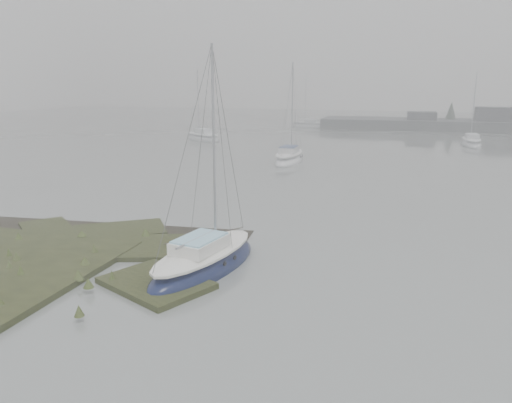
# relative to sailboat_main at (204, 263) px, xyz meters

# --- Properties ---
(ground) EXTENTS (160.00, 160.00, 0.00)m
(ground) POSITION_rel_sailboat_main_xyz_m (-1.50, 28.69, -0.27)
(ground) COLOR slate
(ground) RESTS_ON ground
(sailboat_main) EXTENTS (3.13, 6.36, 8.60)m
(sailboat_main) POSITION_rel_sailboat_main_xyz_m (0.00, 0.00, 0.00)
(sailboat_main) COLOR #0B1235
(sailboat_main) RESTS_ON ground
(sailboat_white) EXTENTS (2.17, 6.35, 8.92)m
(sailboat_white) POSITION_rel_sailboat_main_xyz_m (-2.77, 25.40, 0.01)
(sailboat_white) COLOR white
(sailboat_white) RESTS_ON ground
(sailboat_far_a) EXTENTS (6.24, 5.13, 8.69)m
(sailboat_far_a) POSITION_rel_sailboat_main_xyz_m (-16.14, 38.24, 0.00)
(sailboat_far_a) COLOR #A3A7AD
(sailboat_far_a) RESTS_ON ground
(sailboat_far_b) EXTENTS (2.09, 5.90, 8.25)m
(sailboat_far_b) POSITION_rel_sailboat_main_xyz_m (13.35, 42.11, -0.01)
(sailboat_far_b) COLOR silver
(sailboat_far_b) RESTS_ON ground
(sailboat_far_c) EXTENTS (5.85, 2.92, 7.90)m
(sailboat_far_c) POSITION_rel_sailboat_main_xyz_m (-7.46, 58.85, -0.02)
(sailboat_far_c) COLOR silver
(sailboat_far_c) RESTS_ON ground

